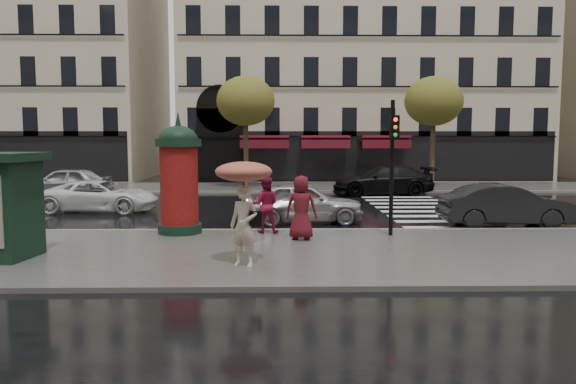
{
  "coord_description": "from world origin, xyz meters",
  "views": [
    {
      "loc": [
        -0.11,
        -14.99,
        3.11
      ],
      "look_at": [
        0.18,
        1.5,
        1.49
      ],
      "focal_mm": 35.0,
      "sensor_mm": 36.0,
      "label": 1
    }
  ],
  "objects_px": {
    "car_white": "(100,196)",
    "car_darkgrey": "(506,205)",
    "woman_red": "(265,205)",
    "morris_column": "(179,175)",
    "woman_umbrella": "(244,195)",
    "car_far_silver": "(65,183)",
    "car_black": "(383,180)",
    "car_silver": "(302,203)",
    "man_burgundy": "(301,208)",
    "traffic_light": "(393,154)"
  },
  "relations": [
    {
      "from": "morris_column",
      "to": "traffic_light",
      "type": "relative_size",
      "value": 0.92
    },
    {
      "from": "traffic_light",
      "to": "car_white",
      "type": "bearing_deg",
      "value": 148.95
    },
    {
      "from": "car_white",
      "to": "car_far_silver",
      "type": "distance_m",
      "value": 6.51
    },
    {
      "from": "morris_column",
      "to": "car_white",
      "type": "distance_m",
      "value": 7.44
    },
    {
      "from": "man_burgundy",
      "to": "traffic_light",
      "type": "bearing_deg",
      "value": -157.78
    },
    {
      "from": "woman_red",
      "to": "car_darkgrey",
      "type": "distance_m",
      "value": 8.5
    },
    {
      "from": "car_white",
      "to": "car_black",
      "type": "relative_size",
      "value": 0.88
    },
    {
      "from": "morris_column",
      "to": "car_far_silver",
      "type": "distance_m",
      "value": 13.87
    },
    {
      "from": "woman_red",
      "to": "car_far_silver",
      "type": "distance_m",
      "value": 15.5
    },
    {
      "from": "woman_red",
      "to": "man_burgundy",
      "type": "bearing_deg",
      "value": 136.96
    },
    {
      "from": "car_silver",
      "to": "car_white",
      "type": "height_order",
      "value": "car_silver"
    },
    {
      "from": "morris_column",
      "to": "car_darkgrey",
      "type": "xyz_separation_m",
      "value": [
        10.98,
        1.8,
        -1.18
      ]
    },
    {
      "from": "car_silver",
      "to": "morris_column",
      "type": "bearing_deg",
      "value": 119.42
    },
    {
      "from": "car_darkgrey",
      "to": "car_white",
      "type": "height_order",
      "value": "car_darkgrey"
    },
    {
      "from": "traffic_light",
      "to": "car_silver",
      "type": "xyz_separation_m",
      "value": [
        -2.58,
        3.31,
        -1.85
      ]
    },
    {
      "from": "morris_column",
      "to": "traffic_light",
      "type": "height_order",
      "value": "traffic_light"
    },
    {
      "from": "car_silver",
      "to": "car_darkgrey",
      "type": "bearing_deg",
      "value": -102.42
    },
    {
      "from": "man_burgundy",
      "to": "car_darkgrey",
      "type": "height_order",
      "value": "man_burgundy"
    },
    {
      "from": "car_silver",
      "to": "woman_umbrella",
      "type": "bearing_deg",
      "value": 162.16
    },
    {
      "from": "man_burgundy",
      "to": "car_darkgrey",
      "type": "bearing_deg",
      "value": -147.37
    },
    {
      "from": "morris_column",
      "to": "traffic_light",
      "type": "distance_m",
      "value": 6.57
    },
    {
      "from": "car_darkgrey",
      "to": "traffic_light",
      "type": "bearing_deg",
      "value": 117.77
    },
    {
      "from": "car_white",
      "to": "car_black",
      "type": "bearing_deg",
      "value": -59.16
    },
    {
      "from": "car_darkgrey",
      "to": "man_burgundy",
      "type": "bearing_deg",
      "value": 111.99
    },
    {
      "from": "woman_umbrella",
      "to": "car_far_silver",
      "type": "relative_size",
      "value": 0.55
    },
    {
      "from": "morris_column",
      "to": "car_far_silver",
      "type": "bearing_deg",
      "value": 124.51
    },
    {
      "from": "woman_red",
      "to": "morris_column",
      "type": "xyz_separation_m",
      "value": [
        -2.67,
        0.0,
        0.92
      ]
    },
    {
      "from": "traffic_light",
      "to": "car_silver",
      "type": "height_order",
      "value": "traffic_light"
    },
    {
      "from": "man_burgundy",
      "to": "traffic_light",
      "type": "xyz_separation_m",
      "value": [
        2.76,
        0.59,
        1.54
      ]
    },
    {
      "from": "woman_umbrella",
      "to": "woman_red",
      "type": "xyz_separation_m",
      "value": [
        0.39,
        4.58,
        -0.77
      ]
    },
    {
      "from": "woman_red",
      "to": "car_silver",
      "type": "height_order",
      "value": "woman_red"
    },
    {
      "from": "car_silver",
      "to": "car_black",
      "type": "xyz_separation_m",
      "value": [
        4.77,
        9.88,
        0.03
      ]
    },
    {
      "from": "man_burgundy",
      "to": "car_far_silver",
      "type": "relative_size",
      "value": 0.41
    },
    {
      "from": "car_black",
      "to": "car_silver",
      "type": "bearing_deg",
      "value": -28.53
    },
    {
      "from": "morris_column",
      "to": "car_silver",
      "type": "bearing_deg",
      "value": 34.51
    },
    {
      "from": "car_darkgrey",
      "to": "car_black",
      "type": "relative_size",
      "value": 0.84
    },
    {
      "from": "woman_umbrella",
      "to": "car_white",
      "type": "height_order",
      "value": "woman_umbrella"
    },
    {
      "from": "woman_red",
      "to": "car_silver",
      "type": "distance_m",
      "value": 3.0
    },
    {
      "from": "morris_column",
      "to": "car_white",
      "type": "relative_size",
      "value": 0.79
    },
    {
      "from": "woman_red",
      "to": "car_far_silver",
      "type": "relative_size",
      "value": 0.38
    },
    {
      "from": "woman_red",
      "to": "car_silver",
      "type": "bearing_deg",
      "value": -109.98
    },
    {
      "from": "woman_red",
      "to": "car_black",
      "type": "distance_m",
      "value": 13.96
    },
    {
      "from": "traffic_light",
      "to": "car_far_silver",
      "type": "relative_size",
      "value": 0.89
    },
    {
      "from": "morris_column",
      "to": "car_black",
      "type": "xyz_separation_m",
      "value": [
        8.71,
        12.58,
        -1.14
      ]
    },
    {
      "from": "woman_red",
      "to": "morris_column",
      "type": "bearing_deg",
      "value": 5.04
    },
    {
      "from": "car_white",
      "to": "man_burgundy",
      "type": "bearing_deg",
      "value": -127.65
    },
    {
      "from": "car_white",
      "to": "car_darkgrey",
      "type": "bearing_deg",
      "value": -101.31
    },
    {
      "from": "morris_column",
      "to": "car_white",
      "type": "xyz_separation_m",
      "value": [
        -4.32,
        5.92,
        -1.26
      ]
    },
    {
      "from": "traffic_light",
      "to": "car_far_silver",
      "type": "xyz_separation_m",
      "value": [
        -14.35,
        12.0,
        -1.81
      ]
    },
    {
      "from": "man_burgundy",
      "to": "morris_column",
      "type": "xyz_separation_m",
      "value": [
        -3.75,
        1.2,
        0.86
      ]
    }
  ]
}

